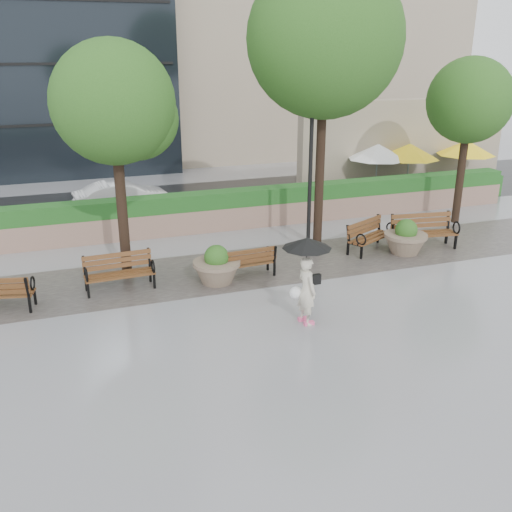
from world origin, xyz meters
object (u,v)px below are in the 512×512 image
object	(u,v)px
bench_2	(246,268)
planter_left	(217,268)
planter_right	(405,240)
lamppost	(310,190)
bench_4	(423,239)
car_right	(122,197)
bench_1	(120,280)
pedestrian	(307,272)
bench_3	(370,242)

from	to	relation	value
bench_2	planter_left	distance (m)	0.88
bench_2	planter_right	bearing A→B (deg)	179.00
lamppost	planter_right	bearing A→B (deg)	-22.71
bench_4	car_right	size ratio (longest dim) A/B	0.58
bench_1	planter_right	distance (m)	8.73
lamppost	pedestrian	xyz separation A→B (m)	(-2.10, -4.53, -0.71)
bench_1	bench_2	size ratio (longest dim) A/B	1.08
pedestrian	planter_left	bearing A→B (deg)	14.87
bench_3	lamppost	distance (m)	2.59
bench_3	planter_left	size ratio (longest dim) A/B	1.47
lamppost	bench_1	bearing A→B (deg)	-168.98
bench_4	car_right	xyz separation A→B (m)	(-8.53, 7.62, 0.28)
bench_3	bench_4	world-z (taller)	bench_4
car_right	pedestrian	distance (m)	11.57
bench_3	bench_4	size ratio (longest dim) A/B	0.89
bench_1	bench_3	world-z (taller)	bench_1
bench_2	lamppost	size ratio (longest dim) A/B	0.38
bench_1	car_right	size ratio (longest dim) A/B	0.50
bench_2	bench_3	bearing A→B (deg)	-172.89
bench_1	lamppost	size ratio (longest dim) A/B	0.41
bench_1	car_right	xyz separation A→B (m)	(1.02, 7.83, 0.32)
bench_4	planter_left	bearing A→B (deg)	-167.23
bench_1	lamppost	distance (m)	6.29
bench_1	bench_4	bearing A→B (deg)	-1.39
planter_left	bench_4	bearing A→B (deg)	4.83
planter_right	lamppost	size ratio (longest dim) A/B	0.30
lamppost	car_right	distance (m)	8.41
planter_left	lamppost	world-z (taller)	lamppost
bench_4	planter_left	xyz separation A→B (m)	(-7.01, -0.59, 0.10)
bench_1	bench_3	size ratio (longest dim) A/B	0.97
bench_1	pedestrian	distance (m)	5.21
bench_1	planter_left	world-z (taller)	planter_left
bench_4	planter_right	size ratio (longest dim) A/B	1.61
bench_4	planter_right	distance (m)	0.86
car_right	pedestrian	xyz separation A→B (m)	(2.82, -11.21, 0.65)
bench_2	planter_right	distance (m)	5.33
car_right	bench_3	bearing A→B (deg)	-143.40
bench_3	bench_4	xyz separation A→B (m)	(1.72, -0.37, 0.04)
car_right	bench_1	bearing A→B (deg)	165.92
bench_4	planter_right	world-z (taller)	planter_right
planter_left	lamppost	distance (m)	4.04
pedestrian	bench_4	bearing A→B (deg)	-66.37
bench_3	car_right	size ratio (longest dim) A/B	0.52
lamppost	car_right	world-z (taller)	lamppost
bench_1	lamppost	world-z (taller)	lamppost
bench_3	pedestrian	bearing A→B (deg)	-161.70
car_right	pedestrian	bearing A→B (deg)	-172.51
planter_left	car_right	size ratio (longest dim) A/B	0.35
car_right	lamppost	bearing A→B (deg)	-150.23
bench_1	car_right	distance (m)	7.91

